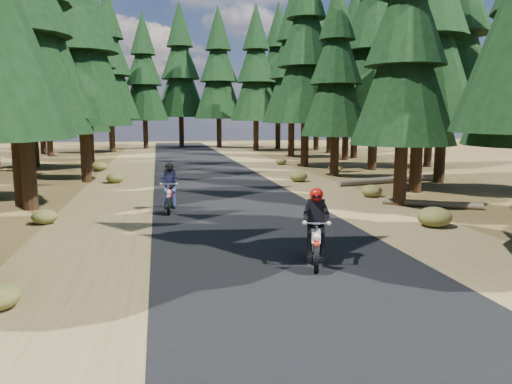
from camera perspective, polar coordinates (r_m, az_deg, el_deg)
ground at (r=13.23m, az=1.26°, el=-5.65°), size 120.00×120.00×0.00m
road at (r=18.03m, az=-2.15°, el=-1.85°), size 6.00×100.00×0.01m
shoulder_l at (r=17.92m, az=-16.85°, el=-2.28°), size 3.20×100.00×0.01m
shoulder_r at (r=19.28m, az=11.48°, el=-1.35°), size 3.20×100.00×0.01m
pine_forest at (r=34.01m, az=-6.68°, el=16.24°), size 34.59×55.08×16.32m
log_near at (r=25.87m, az=14.95°, el=1.33°), size 5.95×1.88×0.32m
log_far at (r=19.34m, az=19.44°, el=-1.29°), size 3.08×2.06×0.24m
understory_shrubs at (r=21.10m, az=1.15°, el=0.35°), size 15.02×29.97×0.60m
rider_lead at (r=11.12m, az=6.86°, el=-5.41°), size 1.09×1.97×1.69m
rider_follow at (r=17.54m, az=-9.83°, el=-0.38°), size 0.74×1.95×1.70m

